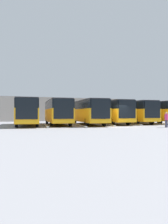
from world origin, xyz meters
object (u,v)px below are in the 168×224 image
at_px(bus_2, 111,111).
at_px(bus_3, 88,111).
at_px(pedestrian, 166,119).
at_px(bus_5, 27,111).
at_px(bus_0, 154,111).
at_px(bus_4, 57,111).
at_px(bus_1, 133,111).

xyz_separation_m(bus_2, bus_3, (3.91, 0.82, 0.00)).
bearing_deg(pedestrian, bus_3, 109.56).
relative_size(bus_3, pedestrian, 6.58).
height_order(bus_3, bus_5, same).
distance_m(bus_0, bus_4, 15.63).
height_order(bus_4, bus_5, same).
distance_m(bus_0, bus_5, 19.54).
bearing_deg(bus_3, bus_4, -9.12).
height_order(bus_0, bus_3, same).
xyz_separation_m(bus_1, bus_5, (15.63, -0.02, 0.00)).
relative_size(bus_1, bus_2, 1.00).
height_order(bus_0, bus_5, same).
bearing_deg(bus_1, pedestrian, 86.06).
bearing_deg(pedestrian, bus_5, 129.25).
bearing_deg(bus_3, bus_5, -0.78).
distance_m(bus_0, bus_2, 7.82).
relative_size(bus_3, bus_4, 1.00).
xyz_separation_m(bus_3, pedestrian, (-6.05, 8.00, -0.92)).
bearing_deg(bus_5, pedestrian, 153.87).
height_order(bus_1, bus_3, same).
relative_size(bus_2, bus_3, 1.00).
bearing_deg(bus_5, bus_1, -172.98).
distance_m(bus_2, bus_5, 11.72).
xyz_separation_m(bus_0, pedestrian, (5.67, 9.15, -0.92)).
distance_m(bus_0, bus_3, 11.78).
bearing_deg(bus_4, bus_5, 7.91).
bearing_deg(pedestrian, bus_0, 40.67).
relative_size(bus_4, pedestrian, 6.58).
relative_size(bus_2, bus_4, 1.00).
xyz_separation_m(bus_1, pedestrian, (1.77, 9.06, -0.92)).
distance_m(bus_1, bus_2, 3.91).
distance_m(bus_5, pedestrian, 16.60).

